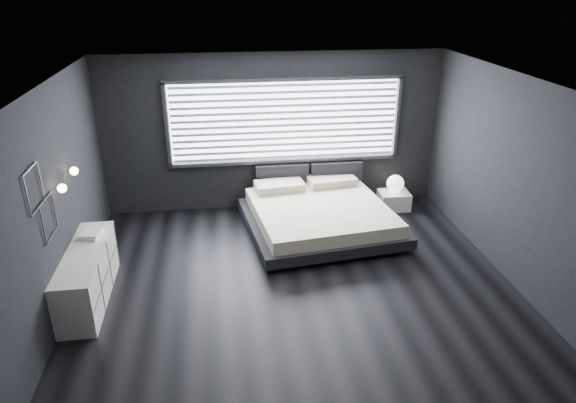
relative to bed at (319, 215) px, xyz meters
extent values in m
plane|color=black|center=(-0.63, -1.59, -0.29)|extent=(6.00, 6.00, 0.00)
plane|color=silver|center=(-0.63, -1.59, 2.51)|extent=(6.00, 6.00, 0.00)
cube|color=black|center=(-0.63, 1.16, 1.11)|extent=(6.00, 0.04, 2.80)
cube|color=black|center=(-0.63, -4.34, 1.11)|extent=(6.00, 0.04, 2.80)
cube|color=black|center=(-3.63, -1.59, 1.11)|extent=(0.04, 5.50, 2.80)
cube|color=black|center=(2.37, -1.59, 1.11)|extent=(0.04, 5.50, 2.80)
cube|color=white|center=(-0.43, 1.14, 1.32)|extent=(4.00, 0.02, 1.38)
cube|color=#47474C|center=(-2.47, 1.11, 1.32)|extent=(0.06, 0.08, 1.48)
cube|color=#47474C|center=(1.61, 1.11, 1.32)|extent=(0.06, 0.08, 1.48)
cube|color=#47474C|center=(-0.43, 1.11, 2.05)|extent=(4.14, 0.08, 0.06)
cube|color=#47474C|center=(-0.43, 1.11, 0.59)|extent=(4.14, 0.08, 0.06)
cube|color=silver|center=(-0.43, 1.08, 1.32)|extent=(3.94, 0.03, 1.32)
cube|color=black|center=(-0.49, 1.05, 0.28)|extent=(0.96, 0.16, 0.52)
cube|color=black|center=(0.51, 1.05, 0.28)|extent=(0.96, 0.16, 0.52)
cylinder|color=silver|center=(-3.58, -1.54, 1.31)|extent=(0.10, 0.02, 0.02)
sphere|color=#FFE5B7|center=(-3.51, -1.54, 1.31)|extent=(0.11, 0.11, 0.11)
cylinder|color=silver|center=(-3.58, -0.94, 1.31)|extent=(0.10, 0.02, 0.02)
sphere|color=#FFE5B7|center=(-3.51, -0.94, 1.31)|extent=(0.11, 0.11, 0.11)
cube|color=#47474C|center=(-3.61, -2.14, 1.79)|extent=(0.01, 0.46, 0.02)
cube|color=#47474C|center=(-3.61, -2.14, 1.33)|extent=(0.01, 0.46, 0.02)
cube|color=#47474C|center=(-3.61, -1.91, 1.56)|extent=(0.01, 0.02, 0.46)
cube|color=#47474C|center=(-3.61, -2.37, 1.56)|extent=(0.01, 0.02, 0.46)
cube|color=#47474C|center=(-3.61, -1.89, 1.32)|extent=(0.01, 0.46, 0.02)
cube|color=#47474C|center=(-3.61, -1.89, 0.86)|extent=(0.01, 0.46, 0.02)
cube|color=#47474C|center=(-3.61, -1.66, 1.09)|extent=(0.01, 0.02, 0.46)
cube|color=#47474C|center=(-3.61, -2.12, 1.09)|extent=(0.01, 0.02, 0.46)
cube|color=black|center=(-0.90, -1.09, -0.24)|extent=(0.15, 0.15, 0.09)
cube|color=black|center=(1.15, -0.83, -0.24)|extent=(0.15, 0.15, 0.09)
cube|color=black|center=(-1.13, 0.74, -0.24)|extent=(0.15, 0.15, 0.09)
cube|color=black|center=(0.91, 1.00, -0.24)|extent=(0.15, 0.15, 0.09)
cube|color=black|center=(0.01, -0.04, -0.11)|extent=(2.66, 2.56, 0.17)
cube|color=beige|center=(0.01, -0.04, 0.08)|extent=(2.38, 2.38, 0.22)
cube|color=beige|center=(-0.59, 0.73, 0.26)|extent=(0.90, 0.56, 0.14)
cube|color=beige|center=(0.38, 0.86, 0.26)|extent=(0.90, 0.56, 0.14)
cube|color=white|center=(1.54, 0.71, -0.13)|extent=(0.55, 0.46, 0.32)
sphere|color=white|center=(1.55, 0.75, 0.18)|extent=(0.31, 0.31, 0.31)
cube|color=white|center=(-3.41, -1.54, 0.07)|extent=(0.51, 1.77, 0.71)
cube|color=#47474C|center=(-3.16, -1.54, 0.07)|extent=(0.02, 1.75, 0.69)
cube|color=white|center=(-3.40, -1.09, 0.44)|extent=(0.35, 0.41, 0.04)
cube|color=white|center=(-3.39, -1.11, 0.48)|extent=(0.27, 0.34, 0.03)
camera|label=1|loc=(-1.56, -7.61, 3.70)|focal=32.00mm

